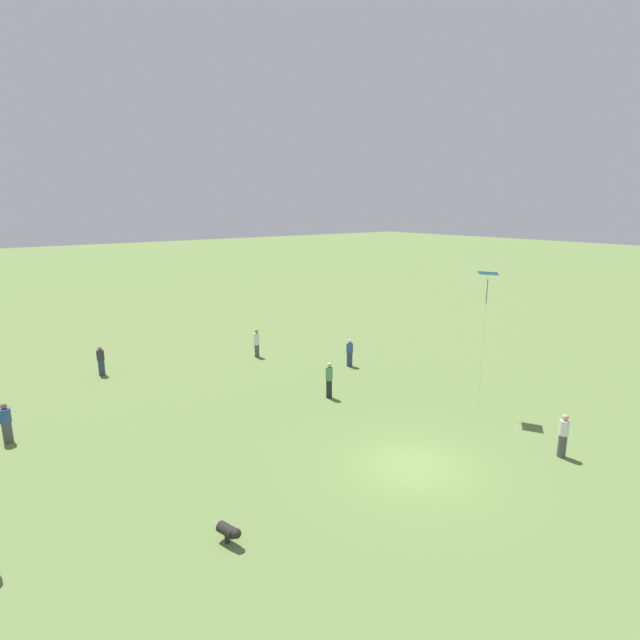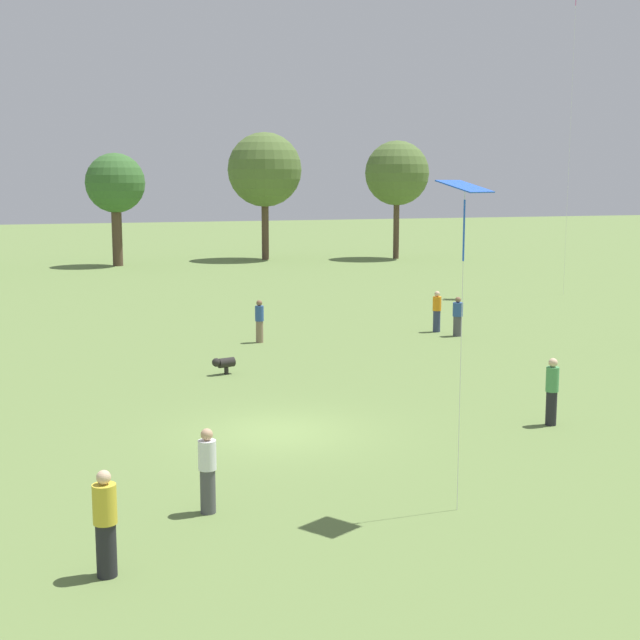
% 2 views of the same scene
% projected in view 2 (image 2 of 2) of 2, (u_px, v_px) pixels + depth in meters
% --- Properties ---
extents(ground_plane, '(240.00, 240.00, 0.00)m').
position_uv_depth(ground_plane, '(279.00, 432.00, 23.14)').
color(ground_plane, olive).
extents(tree_2, '(4.51, 4.51, 8.57)m').
position_uv_depth(tree_2, '(115.00, 184.00, 67.55)').
color(tree_2, brown).
rests_on(tree_2, ground_plane).
extents(tree_3, '(6.05, 6.05, 10.41)m').
position_uv_depth(tree_3, '(265.00, 170.00, 72.79)').
color(tree_3, brown).
rests_on(tree_3, ground_plane).
extents(tree_4, '(5.33, 5.33, 9.77)m').
position_uv_depth(tree_4, '(397.00, 174.00, 73.78)').
color(tree_4, brown).
rests_on(tree_4, ground_plane).
extents(person_0, '(0.40, 0.40, 1.83)m').
position_uv_depth(person_0, '(552.00, 391.00, 23.70)').
color(person_0, '#232328').
rests_on(person_0, ground_plane).
extents(person_1, '(0.50, 0.50, 1.71)m').
position_uv_depth(person_1, '(207.00, 471.00, 17.42)').
color(person_1, '#4C4C51').
rests_on(person_1, ground_plane).
extents(person_5, '(0.54, 0.54, 1.82)m').
position_uv_depth(person_5, '(105.00, 524.00, 14.59)').
color(person_5, '#232328').
rests_on(person_5, ground_plane).
extents(person_6, '(0.50, 0.50, 1.78)m').
position_uv_depth(person_6, '(437.00, 311.00, 38.42)').
color(person_6, '#333D5B').
rests_on(person_6, ground_plane).
extents(person_8, '(0.43, 0.43, 1.74)m').
position_uv_depth(person_8, '(259.00, 321.00, 35.89)').
color(person_8, '#847056').
rests_on(person_8, ground_plane).
extents(person_9, '(0.57, 0.57, 1.66)m').
position_uv_depth(person_9, '(458.00, 317.00, 37.38)').
color(person_9, '#4C4C51').
rests_on(person_9, ground_plane).
extents(kite_0, '(1.02, 1.04, 17.35)m').
position_uv_depth(kite_0, '(576.00, 6.00, 48.96)').
color(kite_0, purple).
rests_on(kite_0, ground_plane).
extents(kite_3, '(1.11, 1.10, 6.49)m').
position_uv_depth(kite_3, '(465.00, 198.00, 16.75)').
color(kite_3, blue).
rests_on(kite_3, ground_plane).
extents(dog_0, '(0.82, 0.47, 0.59)m').
position_uv_depth(dog_0, '(223.00, 363.00, 30.01)').
color(dog_0, black).
rests_on(dog_0, ground_plane).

